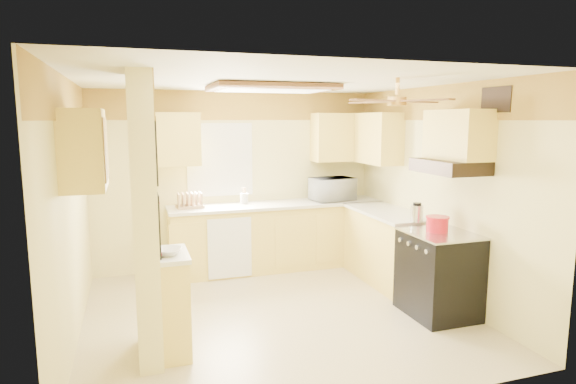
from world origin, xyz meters
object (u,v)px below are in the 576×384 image
object	(u,v)px
stove	(439,273)
bowl	(168,252)
microwave	(332,189)
kettle	(417,213)
dutch_oven	(437,224)

from	to	relation	value
stove	bowl	distance (m)	2.88
bowl	stove	bearing A→B (deg)	1.26
microwave	kettle	bearing A→B (deg)	91.58
stove	kettle	distance (m)	0.74
stove	microwave	size ratio (longest dim) A/B	1.54
stove	microwave	distance (m)	2.26
kettle	bowl	bearing A→B (deg)	-169.53
stove	dutch_oven	world-z (taller)	dutch_oven
microwave	kettle	size ratio (longest dim) A/B	2.70
microwave	dutch_oven	size ratio (longest dim) A/B	2.40
stove	bowl	xyz separation A→B (m)	(-2.84, -0.06, 0.51)
stove	dutch_oven	bearing A→B (deg)	98.27
stove	microwave	world-z (taller)	microwave
microwave	bowl	world-z (taller)	microwave
stove	microwave	xyz separation A→B (m)	(-0.33, 2.14, 0.64)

